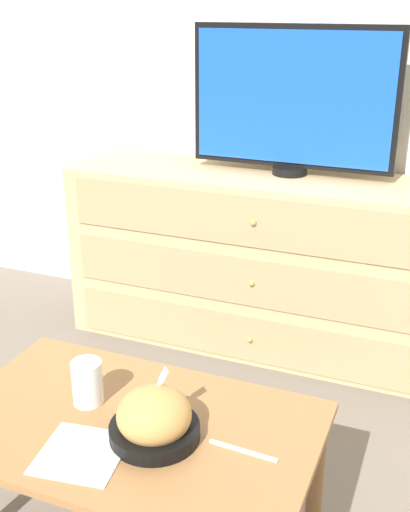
# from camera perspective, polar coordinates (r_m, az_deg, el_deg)

# --- Properties ---
(ground_plane) EXTENTS (12.00, 12.00, 0.00)m
(ground_plane) POSITION_cam_1_polar(r_m,az_deg,el_deg) (2.98, 7.79, -5.54)
(ground_plane) COLOR #70665B
(wall_back) EXTENTS (12.00, 0.05, 2.60)m
(wall_back) POSITION_cam_1_polar(r_m,az_deg,el_deg) (2.68, 9.44, 20.27)
(wall_back) COLOR silver
(wall_back) RESTS_ON ground_plane
(dresser) EXTENTS (1.63, 0.45, 0.73)m
(dresser) POSITION_cam_1_polar(r_m,az_deg,el_deg) (2.62, 5.65, -0.61)
(dresser) COLOR tan
(dresser) RESTS_ON ground_plane
(tv) EXTENTS (0.79, 0.13, 0.55)m
(tv) POSITION_cam_1_polar(r_m,az_deg,el_deg) (2.49, 7.90, 13.60)
(tv) COLOR black
(tv) RESTS_ON dresser
(coffee_table) EXTENTS (0.92, 0.56, 0.40)m
(coffee_table) POSITION_cam_1_polar(r_m,az_deg,el_deg) (1.67, -6.62, -16.05)
(coffee_table) COLOR #9E6B3D
(coffee_table) RESTS_ON ground_plane
(takeout_bowl) EXTENTS (0.22, 0.22, 0.17)m
(takeout_bowl) POSITION_cam_1_polar(r_m,az_deg,el_deg) (1.56, -4.53, -14.29)
(takeout_bowl) COLOR black
(takeout_bowl) RESTS_ON coffee_table
(drink_cup) EXTENTS (0.08, 0.08, 0.12)m
(drink_cup) POSITION_cam_1_polar(r_m,az_deg,el_deg) (1.70, -10.40, -11.20)
(drink_cup) COLOR white
(drink_cup) RESTS_ON coffee_table
(napkin) EXTENTS (0.21, 0.21, 0.00)m
(napkin) POSITION_cam_1_polar(r_m,az_deg,el_deg) (1.56, -10.93, -16.85)
(napkin) COLOR white
(napkin) RESTS_ON coffee_table
(knife) EXTENTS (0.17, 0.02, 0.01)m
(knife) POSITION_cam_1_polar(r_m,az_deg,el_deg) (1.54, 3.40, -16.89)
(knife) COLOR white
(knife) RESTS_ON coffee_table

